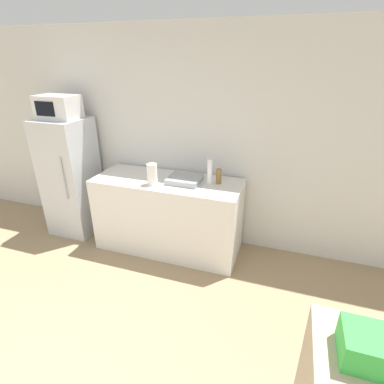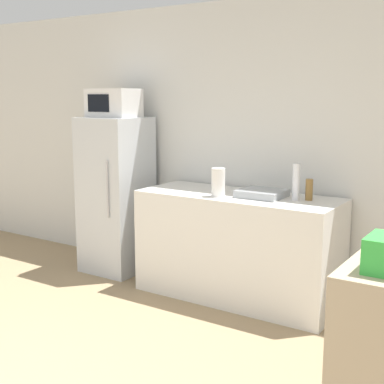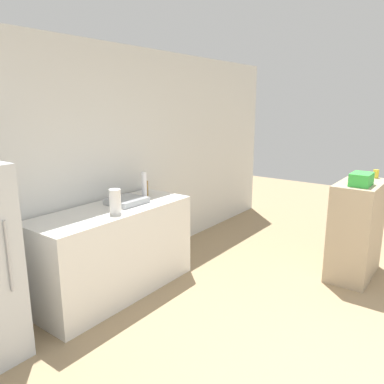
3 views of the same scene
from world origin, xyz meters
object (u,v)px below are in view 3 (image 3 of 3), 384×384
Objects in this scene: bottle_tall at (144,185)px; jar at (376,174)px; paper_towel_roll at (115,201)px; bottle_short at (146,188)px; basket at (361,179)px.

bottle_tall reaches higher than jar.
bottle_tall is 2.71m from jar.
paper_towel_roll is (-2.41, 1.83, -0.11)m from jar.
bottle_tall is 0.13m from bottle_short.
basket is (1.25, -1.99, 0.10)m from bottle_tall.
basket is 2.59m from paper_towel_roll.
basket reaches higher than bottle_short.
bottle_short is 0.72× the size of paper_towel_roll.
bottle_tall is 1.73× the size of bottle_short.
jar is at bearing -50.76° from bottle_short.
bottle_tall is at bearing 131.53° from jar.
bottle_tall reaches higher than paper_towel_roll.
jar is 3.03m from paper_towel_roll.
basket is at bearing -60.49° from bottle_short.
basket reaches higher than bottle_tall.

